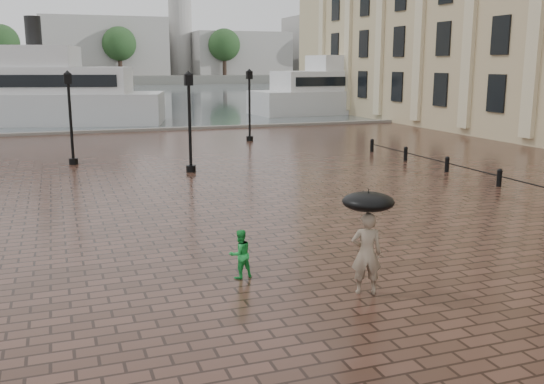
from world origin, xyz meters
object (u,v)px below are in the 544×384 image
(street_lamps, at_px, (79,117))
(ferry_far, at_px, (364,89))
(adult_pedestrian, at_px, (366,253))
(child_pedestrian, at_px, (240,254))

(street_lamps, height_order, ferry_far, ferry_far)
(adult_pedestrian, bearing_deg, ferry_far, -97.81)
(ferry_far, bearing_deg, child_pedestrian, -125.58)
(adult_pedestrian, relative_size, ferry_far, 0.07)
(street_lamps, relative_size, ferry_far, 0.90)
(adult_pedestrian, xyz_separation_m, ferry_far, (23.87, 44.83, 1.43))
(adult_pedestrian, bearing_deg, street_lamps, -55.65)
(ferry_far, bearing_deg, street_lamps, -143.13)
(street_lamps, xyz_separation_m, child_pedestrian, (2.68, -17.81, -1.75))
(child_pedestrian, relative_size, ferry_far, 0.05)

